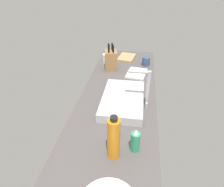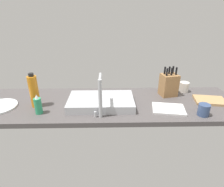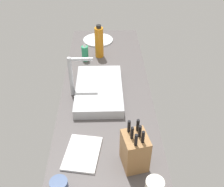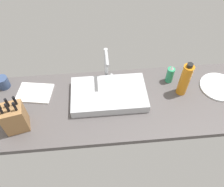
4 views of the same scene
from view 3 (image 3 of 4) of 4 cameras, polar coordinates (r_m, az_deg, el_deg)
name	(u,v)px [view 3 (image 3 of 4)]	position (r cm, az deg, el deg)	size (l,w,h in cm)	color
countertop_slab	(106,101)	(164.36, -1.23, -1.64)	(198.44, 56.12, 3.50)	#514C4C
sink_basin	(99,90)	(165.86, -2.79, 0.78)	(47.33, 28.45, 5.82)	#B7BABF
faucet	(73,73)	(159.61, -8.23, 4.31)	(5.50, 14.81, 26.15)	#B7BABF
knife_block	(135,150)	(122.38, 4.87, -11.99)	(14.43, 13.06, 23.72)	#9E7042
soap_bottle	(85,53)	(199.89, -5.79, 8.63)	(4.95, 4.95, 13.93)	#2D9966
water_bottle	(99,42)	(201.55, -2.77, 10.89)	(6.43, 6.43, 25.13)	orange
dinner_plate	(98,40)	(230.22, -3.00, 11.33)	(24.86, 24.86, 1.20)	white
dish_towel	(82,153)	(132.93, -6.33, -12.53)	(22.08, 16.04, 1.20)	white
ceramic_cup	(59,187)	(118.96, -11.15, -19.06)	(7.51, 7.51, 8.03)	#384C75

